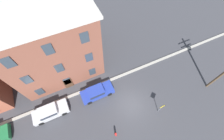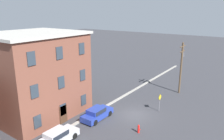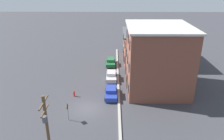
{
  "view_description": "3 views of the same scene",
  "coord_description": "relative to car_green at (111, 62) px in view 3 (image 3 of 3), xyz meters",
  "views": [
    {
      "loc": [
        -4.9,
        -4.4,
        19.56
      ],
      "look_at": [
        -1.41,
        3.29,
        5.06
      ],
      "focal_mm": 24.0,
      "sensor_mm": 36.0,
      "label": 1
    },
    {
      "loc": [
        -22.63,
        -12.4,
        12.96
      ],
      "look_at": [
        -1.31,
        2.7,
        5.84
      ],
      "focal_mm": 35.0,
      "sensor_mm": 36.0,
      "label": 2
    },
    {
      "loc": [
        26.39,
        3.72,
        16.94
      ],
      "look_at": [
        0.23,
        3.49,
        6.05
      ],
      "focal_mm": 35.0,
      "sensor_mm": 36.0,
      "label": 3
    }
  ],
  "objects": [
    {
      "name": "utility_pole",
      "position": [
        28.22,
        -5.09,
        3.89
      ],
      "size": [
        2.4,
        0.44,
        8.24
      ],
      "color": "brown",
      "rests_on": "ground_plane"
    },
    {
      "name": "ground_plane",
      "position": [
        17.18,
        -3.08,
        -0.75
      ],
      "size": [
        200.0,
        200.0,
        0.0
      ],
      "primitive_type": "plane",
      "color": "#38383D"
    },
    {
      "name": "apartment_corner",
      "position": [
        -2.42,
        8.79,
        2.57
      ],
      "size": [
        11.16,
        12.24,
        6.62
      ],
      "color": "brown",
      "rests_on": "ground_plane"
    },
    {
      "name": "apartment_midblock",
      "position": [
        10.45,
        7.62,
        4.5
      ],
      "size": [
        11.17,
        9.9,
        10.47
      ],
      "color": "brown",
      "rests_on": "ground_plane"
    },
    {
      "name": "kerb_strip",
      "position": [
        17.18,
        1.42,
        -0.67
      ],
      "size": [
        56.0,
        0.36,
        0.16
      ],
      "primitive_type": "cube",
      "color": "#9E998E",
      "rests_on": "ground_plane"
    },
    {
      "name": "caution_sign",
      "position": [
        19.89,
        -5.22,
        0.9
      ],
      "size": [
        0.93,
        0.08,
        2.49
      ],
      "color": "slate",
      "rests_on": "ground_plane"
    },
    {
      "name": "fire_hydrant",
      "position": [
        13.65,
        -5.53,
        -0.27
      ],
      "size": [
        0.24,
        0.34,
        0.96
      ],
      "color": "red",
      "rests_on": "ground_plane"
    },
    {
      "name": "car_silver",
      "position": [
        7.21,
        0.22,
        0.0
      ],
      "size": [
        4.4,
        1.92,
        1.43
      ],
      "color": "#B7B7BC",
      "rests_on": "ground_plane"
    },
    {
      "name": "car_green",
      "position": [
        0.0,
        0.0,
        0.0
      ],
      "size": [
        4.4,
        1.92,
        1.43
      ],
      "color": "#1E6638",
      "rests_on": "ground_plane"
    },
    {
      "name": "car_blue",
      "position": [
        13.53,
        0.24,
        0.0
      ],
      "size": [
        4.4,
        1.92,
        1.43
      ],
      "color": "#233899",
      "rests_on": "ground_plane"
    }
  ]
}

